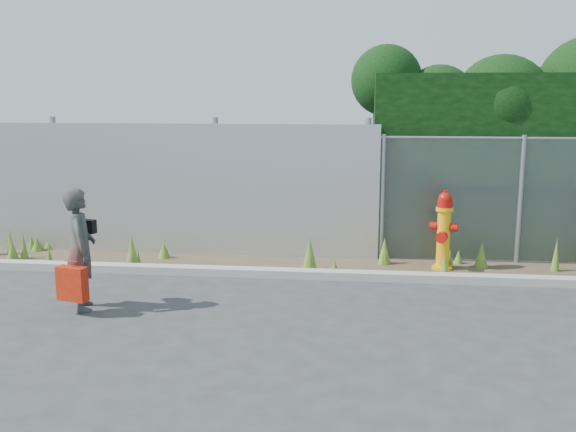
{
  "coord_description": "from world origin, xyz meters",
  "views": [
    {
      "loc": [
        0.68,
        -7.3,
        2.65
      ],
      "look_at": [
        -0.3,
        1.4,
        1.0
      ],
      "focal_mm": 40.0,
      "sensor_mm": 36.0,
      "label": 1
    }
  ],
  "objects": [
    {
      "name": "ground",
      "position": [
        0.0,
        0.0,
        0.0
      ],
      "size": [
        80.0,
        80.0,
        0.0
      ],
      "primitive_type": "plane",
      "color": "#353638",
      "rests_on": "ground"
    },
    {
      "name": "curb",
      "position": [
        0.0,
        1.8,
        0.06
      ],
      "size": [
        16.0,
        0.22,
        0.12
      ],
      "primitive_type": "cube",
      "color": "#A49C94",
      "rests_on": "ground"
    },
    {
      "name": "weed_strip",
      "position": [
        -0.36,
        2.43,
        0.13
      ],
      "size": [
        16.0,
        1.31,
        0.54
      ],
      "color": "#49392A",
      "rests_on": "ground"
    },
    {
      "name": "corrugated_fence",
      "position": [
        -3.25,
        3.01,
        1.1
      ],
      "size": [
        8.5,
        0.21,
        2.3
      ],
      "color": "silver",
      "rests_on": "ground"
    },
    {
      "name": "fire_hydrant",
      "position": [
        1.97,
        2.45,
        0.61
      ],
      "size": [
        0.42,
        0.37,
        1.25
      ],
      "rotation": [
        0.0,
        0.0,
        -0.29
      ],
      "color": "#F6AE0C",
      "rests_on": "ground"
    },
    {
      "name": "woman",
      "position": [
        -2.75,
        0.1,
        0.77
      ],
      "size": [
        0.57,
        0.66,
        1.54
      ],
      "primitive_type": "imported",
      "rotation": [
        0.0,
        0.0,
        2.01
      ],
      "color": "#0E594D",
      "rests_on": "ground"
    },
    {
      "name": "red_tote_bag",
      "position": [
        -2.76,
        -0.15,
        0.4
      ],
      "size": [
        0.38,
        0.14,
        0.5
      ],
      "rotation": [
        0.0,
        0.0,
        -0.25
      ],
      "color": "#B8120A"
    },
    {
      "name": "black_shoulder_bag",
      "position": [
        -2.75,
        0.34,
        1.01
      ],
      "size": [
        0.23,
        0.1,
        0.17
      ],
      "rotation": [
        0.0,
        0.0,
        -0.28
      ],
      "color": "black"
    }
  ]
}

